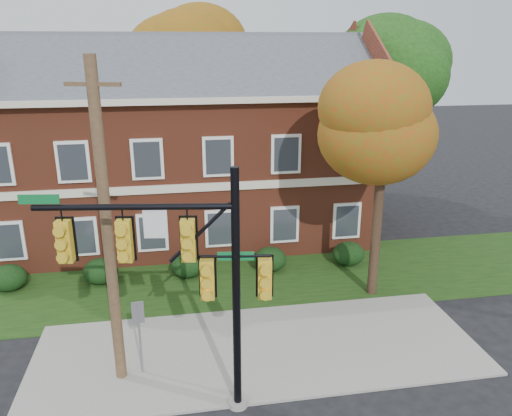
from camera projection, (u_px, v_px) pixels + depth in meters
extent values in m
plane|color=black|center=(265.00, 370.00, 14.95)|extent=(120.00, 120.00, 0.00)
cube|color=gray|center=(259.00, 349.00, 15.87)|extent=(14.00, 5.00, 0.08)
cube|color=#193811|center=(238.00, 280.00, 20.55)|extent=(30.00, 6.00, 0.04)
cube|color=brown|center=(181.00, 166.00, 24.75)|extent=(18.00, 8.00, 7.00)
cube|color=beige|center=(177.00, 91.00, 23.61)|extent=(18.80, 8.80, 0.24)
cube|color=beige|center=(183.00, 188.00, 20.98)|extent=(18.00, 0.12, 0.35)
ellipsoid|color=black|center=(9.00, 278.00, 19.61)|extent=(1.40, 1.26, 1.05)
ellipsoid|color=black|center=(101.00, 271.00, 20.17)|extent=(1.40, 1.26, 1.05)
ellipsoid|color=black|center=(188.00, 265.00, 20.73)|extent=(1.40, 1.26, 1.05)
ellipsoid|color=black|center=(270.00, 259.00, 21.29)|extent=(1.40, 1.26, 1.05)
ellipsoid|color=black|center=(348.00, 254.00, 21.85)|extent=(1.40, 1.26, 1.05)
cylinder|color=black|center=(377.00, 224.00, 18.58)|extent=(0.36, 0.36, 5.76)
ellipsoid|color=#B5370F|center=(385.00, 128.00, 17.45)|extent=(4.25, 4.25, 3.60)
ellipsoid|color=#B5370F|center=(408.00, 112.00, 17.01)|extent=(3.50, 3.50, 3.00)
cylinder|color=black|center=(382.00, 153.00, 27.44)|extent=(0.36, 0.36, 7.04)
ellipsoid|color=#17380F|center=(388.00, 71.00, 26.06)|extent=(5.95, 5.95, 5.04)
ellipsoid|color=#17380F|center=(410.00, 59.00, 25.52)|extent=(4.90, 4.90, 4.20)
cylinder|color=black|center=(193.00, 132.00, 32.28)|extent=(0.36, 0.36, 7.68)
ellipsoid|color=#B5450F|center=(190.00, 54.00, 30.77)|extent=(6.46, 6.46, 5.47)
ellipsoid|color=#B5450F|center=(205.00, 44.00, 30.20)|extent=(5.32, 5.32, 4.56)
cylinder|color=gray|center=(238.00, 403.00, 13.45)|extent=(0.53, 0.53, 0.15)
cylinder|color=black|center=(236.00, 296.00, 12.43)|extent=(0.24, 0.24, 6.62)
cylinder|color=black|center=(134.00, 207.00, 11.63)|extent=(4.70, 0.83, 0.15)
cylinder|color=black|center=(236.00, 256.00, 12.09)|extent=(1.69, 0.32, 0.08)
cube|color=gold|center=(65.00, 242.00, 11.86)|extent=(0.45, 0.34, 1.10)
cube|color=gold|center=(125.00, 241.00, 11.89)|extent=(0.45, 0.34, 1.10)
cube|color=gold|center=(188.00, 240.00, 11.93)|extent=(0.45, 0.34, 1.10)
cube|color=silver|center=(155.00, 224.00, 11.78)|extent=(0.57, 0.12, 0.71)
cube|color=#0D672E|center=(39.00, 199.00, 11.51)|extent=(0.94, 0.17, 0.23)
cube|color=gold|center=(207.00, 279.00, 12.27)|extent=(0.45, 0.34, 1.10)
cube|color=gold|center=(265.00, 279.00, 12.30)|extent=(0.45, 0.34, 1.10)
cube|color=#0D672E|center=(236.00, 256.00, 12.09)|extent=(0.89, 0.17, 0.22)
cylinder|color=#4D3424|center=(107.00, 233.00, 13.16)|extent=(0.37, 0.37, 9.08)
cube|color=#4D3424|center=(92.00, 84.00, 11.95)|extent=(1.38, 0.49, 0.10)
cylinder|color=slate|center=(140.00, 339.00, 14.37)|extent=(0.07, 0.07, 2.39)
cube|color=slate|center=(138.00, 313.00, 14.10)|extent=(0.35, 0.08, 0.67)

